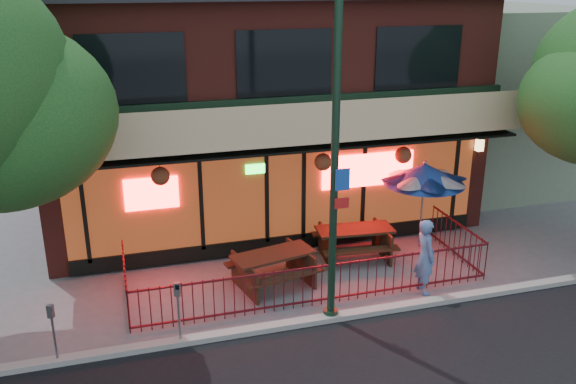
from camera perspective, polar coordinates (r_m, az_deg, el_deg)
The scene contains 12 objects.
ground at distance 13.85m, azimuth 3.42°, elevation -10.83°, with size 80.00×80.00×0.00m, color gray.
curb at distance 13.42m, azimuth 4.16°, elevation -11.63°, with size 80.00×0.25×0.12m, color #999993.
restaurant_building at distance 19.00m, azimuth -3.66°, elevation 10.85°, with size 12.96×9.49×8.05m.
neighbor_building at distance 23.37m, azimuth 18.37°, elevation 8.76°, with size 6.00×7.00×6.00m, color gray.
patio_fence at distance 13.96m, azimuth 2.78°, elevation -7.60°, with size 8.44×2.62×1.00m.
street_light at distance 12.20m, azimuth 4.36°, elevation 1.10°, with size 0.43×0.32×7.00m.
picnic_table_left at distance 14.55m, azimuth -1.38°, elevation -6.77°, with size 2.22×1.87×0.83m.
picnic_table_right at distance 15.98m, azimuth 6.24°, elevation -4.34°, with size 2.10×1.69×0.84m.
patio_umbrella at distance 16.41m, azimuth 12.64°, elevation 1.69°, with size 2.15×2.15×2.45m.
pedestrian at distance 14.45m, azimuth 12.70°, elevation -5.89°, with size 0.66×0.43×1.81m, color #5777AF.
parking_meter_near at distance 12.36m, azimuth -10.25°, elevation -10.16°, with size 0.15×0.13×1.39m.
parking_meter_far at distance 12.45m, azimuth -21.18°, elevation -11.47°, with size 0.14×0.13×1.27m.
Camera 1 is at (-4.14, -11.21, 7.01)m, focal length 38.00 mm.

